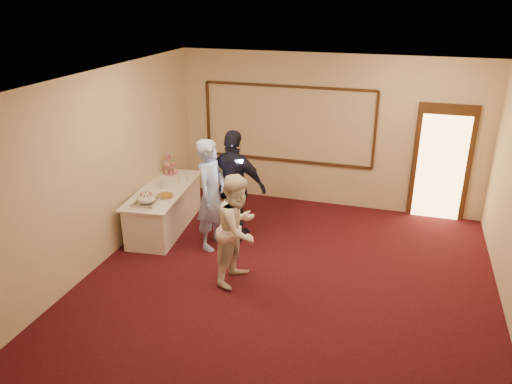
{
  "coord_description": "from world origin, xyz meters",
  "views": [
    {
      "loc": [
        1.43,
        -5.95,
        4.08
      ],
      "look_at": [
        -0.68,
        0.94,
        1.15
      ],
      "focal_mm": 35.0,
      "sensor_mm": 36.0,
      "label": 1
    }
  ],
  "objects_px": {
    "plate_stack_b": "(182,177)",
    "woman": "(238,229)",
    "cupcake_stand": "(170,165)",
    "plate_stack_a": "(166,183)",
    "guest": "(234,186)",
    "buffet_table": "(165,208)",
    "man": "(211,195)",
    "tart": "(165,196)",
    "pavlova_tray": "(147,200)"
  },
  "relations": [
    {
      "from": "plate_stack_a",
      "to": "guest",
      "type": "xyz_separation_m",
      "value": [
        1.32,
        -0.05,
        0.12
      ]
    },
    {
      "from": "plate_stack_b",
      "to": "woman",
      "type": "distance_m",
      "value": 2.4
    },
    {
      "from": "tart",
      "to": "man",
      "type": "distance_m",
      "value": 0.88
    },
    {
      "from": "buffet_table",
      "to": "woman",
      "type": "distance_m",
      "value": 2.3
    },
    {
      "from": "plate_stack_b",
      "to": "plate_stack_a",
      "type": "bearing_deg",
      "value": -111.63
    },
    {
      "from": "plate_stack_a",
      "to": "tart",
      "type": "relative_size",
      "value": 0.68
    },
    {
      "from": "plate_stack_b",
      "to": "man",
      "type": "bearing_deg",
      "value": -42.25
    },
    {
      "from": "cupcake_stand",
      "to": "woman",
      "type": "xyz_separation_m",
      "value": [
        2.1,
        -2.07,
        -0.09
      ]
    },
    {
      "from": "pavlova_tray",
      "to": "plate_stack_a",
      "type": "height_order",
      "value": "pavlova_tray"
    },
    {
      "from": "plate_stack_a",
      "to": "plate_stack_b",
      "type": "distance_m",
      "value": 0.41
    },
    {
      "from": "cupcake_stand",
      "to": "plate_stack_a",
      "type": "bearing_deg",
      "value": -69.83
    },
    {
      "from": "woman",
      "to": "guest",
      "type": "distance_m",
      "value": 1.38
    },
    {
      "from": "plate_stack_a",
      "to": "tart",
      "type": "height_order",
      "value": "plate_stack_a"
    },
    {
      "from": "buffet_table",
      "to": "man",
      "type": "xyz_separation_m",
      "value": [
        1.09,
        -0.39,
        0.56
      ]
    },
    {
      "from": "plate_stack_a",
      "to": "guest",
      "type": "distance_m",
      "value": 1.33
    },
    {
      "from": "buffet_table",
      "to": "man",
      "type": "relative_size",
      "value": 1.15
    },
    {
      "from": "plate_stack_a",
      "to": "plate_stack_b",
      "type": "bearing_deg",
      "value": 68.37
    },
    {
      "from": "pavlova_tray",
      "to": "plate_stack_a",
      "type": "relative_size",
      "value": 2.63
    },
    {
      "from": "pavlova_tray",
      "to": "cupcake_stand",
      "type": "relative_size",
      "value": 1.21
    },
    {
      "from": "plate_stack_b",
      "to": "guest",
      "type": "distance_m",
      "value": 1.26
    },
    {
      "from": "pavlova_tray",
      "to": "tart",
      "type": "distance_m",
      "value": 0.4
    },
    {
      "from": "plate_stack_b",
      "to": "tart",
      "type": "xyz_separation_m",
      "value": [
        0.04,
        -0.8,
        -0.05
      ]
    },
    {
      "from": "cupcake_stand",
      "to": "plate_stack_a",
      "type": "distance_m",
      "value": 0.79
    },
    {
      "from": "man",
      "to": "tart",
      "type": "bearing_deg",
      "value": 94.51
    },
    {
      "from": "woman",
      "to": "man",
      "type": "bearing_deg",
      "value": 51.36
    },
    {
      "from": "buffet_table",
      "to": "plate_stack_b",
      "type": "distance_m",
      "value": 0.66
    },
    {
      "from": "tart",
      "to": "guest",
      "type": "height_order",
      "value": "guest"
    },
    {
      "from": "buffet_table",
      "to": "plate_stack_a",
      "type": "xyz_separation_m",
      "value": [
        0.03,
        0.06,
        0.47
      ]
    },
    {
      "from": "buffet_table",
      "to": "woman",
      "type": "relative_size",
      "value": 1.3
    },
    {
      "from": "cupcake_stand",
      "to": "tart",
      "type": "xyz_separation_m",
      "value": [
        0.46,
        -1.16,
        -0.13
      ]
    },
    {
      "from": "plate_stack_b",
      "to": "woman",
      "type": "xyz_separation_m",
      "value": [
        1.68,
        -1.71,
        -0.01
      ]
    },
    {
      "from": "man",
      "to": "woman",
      "type": "distance_m",
      "value": 1.17
    },
    {
      "from": "plate_stack_a",
      "to": "plate_stack_b",
      "type": "height_order",
      "value": "plate_stack_a"
    },
    {
      "from": "woman",
      "to": "plate_stack_b",
      "type": "bearing_deg",
      "value": 54.83
    },
    {
      "from": "plate_stack_b",
      "to": "guest",
      "type": "relative_size",
      "value": 0.1
    },
    {
      "from": "man",
      "to": "woman",
      "type": "xyz_separation_m",
      "value": [
        0.77,
        -0.88,
        -0.1
      ]
    },
    {
      "from": "man",
      "to": "woman",
      "type": "height_order",
      "value": "man"
    },
    {
      "from": "tart",
      "to": "man",
      "type": "xyz_separation_m",
      "value": [
        0.87,
        -0.03,
        0.15
      ]
    },
    {
      "from": "pavlova_tray",
      "to": "man",
      "type": "relative_size",
      "value": 0.29
    },
    {
      "from": "cupcake_stand",
      "to": "tart",
      "type": "height_order",
      "value": "cupcake_stand"
    },
    {
      "from": "man",
      "to": "buffet_table",
      "type": "bearing_deg",
      "value": 76.84
    },
    {
      "from": "pavlova_tray",
      "to": "guest",
      "type": "height_order",
      "value": "guest"
    },
    {
      "from": "cupcake_stand",
      "to": "tart",
      "type": "relative_size",
      "value": 1.47
    },
    {
      "from": "tart",
      "to": "guest",
      "type": "distance_m",
      "value": 1.2
    },
    {
      "from": "tart",
      "to": "pavlova_tray",
      "type": "bearing_deg",
      "value": -113.31
    },
    {
      "from": "buffet_table",
      "to": "plate_stack_b",
      "type": "bearing_deg",
      "value": 67.61
    },
    {
      "from": "plate_stack_b",
      "to": "man",
      "type": "distance_m",
      "value": 1.24
    },
    {
      "from": "cupcake_stand",
      "to": "man",
      "type": "bearing_deg",
      "value": -41.68
    },
    {
      "from": "tart",
      "to": "buffet_table",
      "type": "bearing_deg",
      "value": 121.74
    },
    {
      "from": "buffet_table",
      "to": "woman",
      "type": "xyz_separation_m",
      "value": [
        1.86,
        -1.27,
        0.45
      ]
    }
  ]
}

